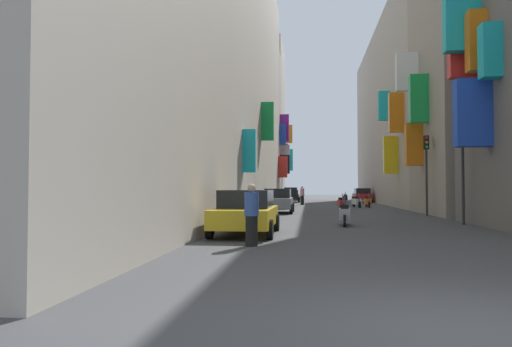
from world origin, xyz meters
name	(u,v)px	position (x,y,z in m)	size (l,w,h in m)	color
ground_plane	(332,208)	(0.00, 30.00, 0.00)	(140.00, 140.00, 0.00)	#424244
building_left_near	(208,44)	(-8.00, 23.27, 10.56)	(6.98, 46.54, 21.13)	#B2A899
building_left_mid_a	(255,127)	(-7.95, 48.30, 8.57)	(7.13, 3.51, 17.20)	#9E9384
building_left_mid_b	(260,123)	(-7.99, 55.03, 10.03)	(7.25, 9.95, 20.08)	#B2A899
building_right_mid_c	(476,37)	(7.98, 22.95, 10.31)	(7.31, 8.42, 20.65)	#9E9384
building_right_far	(404,117)	(8.00, 43.57, 8.78)	(7.07, 32.84, 17.56)	#B2A899
parked_car_black	(291,196)	(-3.60, 44.74, 0.70)	(1.89, 4.21, 1.31)	black
parked_car_yellow	(246,211)	(-3.77, 10.02, 0.76)	(1.98, 4.32, 1.45)	gold
parked_car_green	(279,198)	(-3.95, 29.98, 0.78)	(1.85, 4.38, 1.47)	#236638
parked_car_blue	(291,194)	(-3.91, 51.94, 0.82)	(1.94, 4.05, 1.59)	navy
parked_car_red	(362,195)	(3.89, 45.08, 0.78)	(1.85, 4.02, 1.50)	#B21E1E
parked_car_grey	(278,200)	(-3.61, 23.36, 0.77)	(1.91, 4.07, 1.48)	slate
scooter_black	(345,198)	(2.16, 45.30, 0.46)	(0.54, 1.85, 1.13)	black
scooter_white	(357,202)	(1.98, 31.93, 0.46)	(0.67, 1.96, 1.13)	silver
scooter_orange	(368,201)	(2.88, 32.21, 0.46)	(0.47, 1.84, 1.13)	orange
scooter_silver	(345,214)	(-0.29, 14.04, 0.46)	(0.53, 1.98, 1.13)	#ADADB2
scooter_red	(342,203)	(0.55, 27.88, 0.46)	(0.53, 1.97, 1.13)	red
pedestrian_crossing	(302,195)	(-2.32, 37.16, 0.85)	(0.52, 0.52, 1.70)	black
pedestrian_near_left	(252,215)	(-3.22, 6.97, 0.80)	(0.53, 0.53, 1.62)	black
traffic_light_near_corner	(463,154)	(4.59, 14.87, 2.91)	(0.26, 0.34, 4.28)	#2D2D2D
traffic_light_far_corner	(426,161)	(4.62, 20.92, 2.96)	(0.26, 0.34, 4.36)	#2D2D2D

